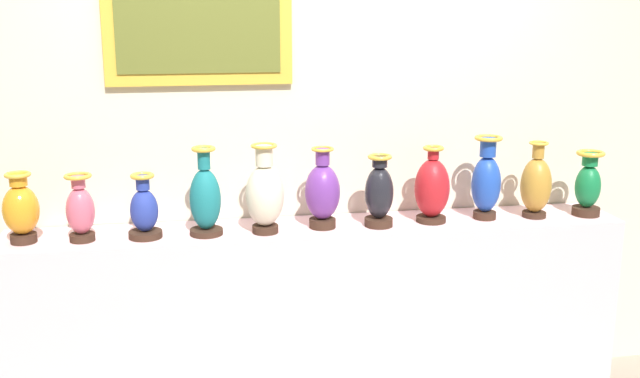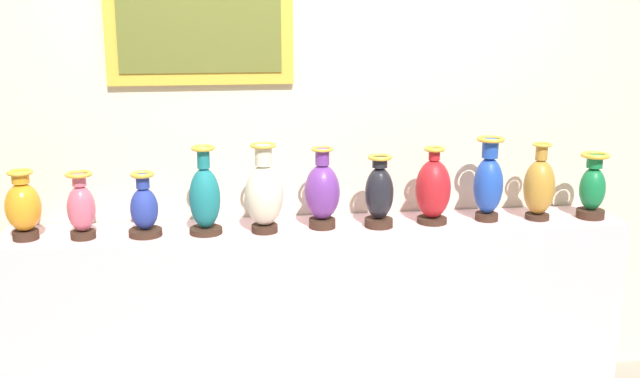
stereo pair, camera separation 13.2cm
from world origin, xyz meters
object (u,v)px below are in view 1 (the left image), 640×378
(vase_teal, at_px, (205,199))
(vase_sapphire, at_px, (486,181))
(vase_crimson, at_px, (432,188))
(vase_onyx, at_px, (379,194))
(vase_cobalt, at_px, (144,211))
(vase_violet, at_px, (322,192))
(vase_amber, at_px, (21,210))
(vase_ochre, at_px, (536,185))
(vase_emerald, at_px, (588,186))
(vase_ivory, at_px, (265,194))
(vase_rose, at_px, (80,210))

(vase_teal, xyz_separation_m, vase_sapphire, (1.43, 0.04, 0.02))
(vase_crimson, bearing_deg, vase_onyx, -173.74)
(vase_cobalt, relative_size, vase_violet, 0.77)
(vase_amber, bearing_deg, vase_crimson, 0.34)
(vase_violet, bearing_deg, vase_ochre, 0.10)
(vase_emerald, bearing_deg, vase_crimson, 178.66)
(vase_onyx, relative_size, vase_emerald, 1.06)
(vase_amber, distance_m, vase_ivory, 1.13)
(vase_ivory, bearing_deg, vase_cobalt, 178.46)
(vase_sapphire, bearing_deg, vase_rose, -178.84)
(vase_cobalt, xyz_separation_m, vase_ivory, (0.57, -0.02, 0.06))
(vase_amber, distance_m, vase_crimson, 1.99)
(vase_crimson, bearing_deg, vase_amber, -179.66)
(vase_cobalt, xyz_separation_m, vase_sapphire, (1.72, 0.04, 0.07))
(vase_cobalt, xyz_separation_m, vase_teal, (0.29, -0.00, 0.05))
(vase_emerald, bearing_deg, vase_onyx, -179.42)
(vase_rose, bearing_deg, vase_emerald, 0.27)
(vase_violet, bearing_deg, vase_crimson, 0.83)
(vase_onyx, relative_size, vase_ochre, 0.91)
(vase_ochre, bearing_deg, vase_cobalt, -179.33)
(vase_amber, bearing_deg, vase_cobalt, -1.82)
(vase_cobalt, height_order, vase_sapphire, vase_sapphire)
(vase_amber, relative_size, vase_emerald, 0.97)
(vase_emerald, bearing_deg, vase_ochre, 177.28)
(vase_rose, bearing_deg, vase_sapphire, 1.16)
(vase_rose, bearing_deg, vase_onyx, 0.02)
(vase_ivory, xyz_separation_m, vase_onyx, (0.57, 0.01, -0.02))
(vase_onyx, height_order, vase_sapphire, vase_sapphire)
(vase_cobalt, bearing_deg, vase_violet, 1.41)
(vase_amber, relative_size, vase_rose, 1.04)
(vase_onyx, height_order, vase_crimson, vase_crimson)
(vase_teal, relative_size, vase_ivory, 0.99)
(vase_sapphire, bearing_deg, vase_emerald, -3.01)
(vase_violet, height_order, vase_onyx, vase_violet)
(vase_teal, distance_m, vase_crimson, 1.14)
(vase_amber, bearing_deg, vase_emerald, -0.16)
(vase_ivory, relative_size, vase_violet, 1.08)
(vase_ivory, distance_m, vase_violet, 0.29)
(vase_sapphire, xyz_separation_m, vase_ochre, (0.27, -0.02, -0.03))
(vase_onyx, bearing_deg, vase_sapphire, 4.01)
(vase_amber, distance_m, vase_emerald, 2.83)
(vase_cobalt, distance_m, vase_sapphire, 1.72)
(vase_ivory, relative_size, vase_sapphire, 1.01)
(vase_rose, distance_m, vase_emerald, 2.56)
(vase_ochre, bearing_deg, vase_onyx, -178.31)
(vase_teal, bearing_deg, vase_ivory, -3.02)
(vase_rose, height_order, vase_teal, vase_teal)
(vase_onyx, bearing_deg, vase_emerald, 0.58)
(vase_amber, relative_size, vase_crimson, 0.85)
(vase_teal, height_order, vase_sapphire, vase_sapphire)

